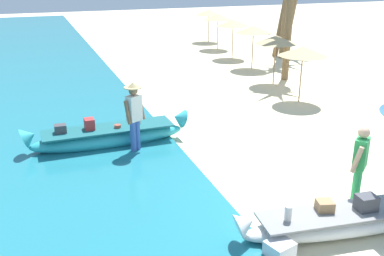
% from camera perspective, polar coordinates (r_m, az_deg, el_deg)
% --- Properties ---
extents(ground_plane, '(80.00, 80.00, 0.00)m').
position_cam_1_polar(ground_plane, '(9.36, 12.58, -8.80)').
color(ground_plane, beige).
extents(boat_white_foreground, '(4.44, 1.19, 0.72)m').
position_cam_1_polar(boat_white_foreground, '(8.47, 19.90, -10.91)').
color(boat_white_foreground, white).
rests_on(boat_white_foreground, ground).
extents(boat_cyan_midground, '(4.27, 0.90, 0.85)m').
position_cam_1_polar(boat_cyan_midground, '(11.66, -10.64, -1.03)').
color(boat_cyan_midground, '#33B2BC').
rests_on(boat_cyan_midground, ground).
extents(person_vendor_hatted, '(0.58, 0.47, 1.84)m').
position_cam_1_polar(person_vendor_hatted, '(10.91, -7.40, 1.90)').
color(person_vendor_hatted, '#3D5BA8').
rests_on(person_vendor_hatted, ground).
extents(person_tourist_customer, '(0.55, 0.50, 1.68)m').
position_cam_1_polar(person_tourist_customer, '(8.96, 20.63, -4.24)').
color(person_tourist_customer, green).
rests_on(person_tourist_customer, ground).
extents(parasol_row_0, '(1.60, 1.60, 1.91)m').
position_cam_1_polar(parasol_row_0, '(15.44, 14.01, 9.51)').
color(parasol_row_0, '#8E6B47').
rests_on(parasol_row_0, ground).
extents(parasol_row_1, '(1.60, 1.60, 1.91)m').
position_cam_1_polar(parasol_row_1, '(17.64, 10.67, 11.04)').
color(parasol_row_1, '#8E6B47').
rests_on(parasol_row_1, ground).
extents(parasol_row_2, '(1.60, 1.60, 1.91)m').
position_cam_1_polar(parasol_row_2, '(20.34, 7.87, 12.38)').
color(parasol_row_2, '#8E6B47').
rests_on(parasol_row_2, ground).
extents(parasol_row_3, '(1.60, 1.60, 1.91)m').
position_cam_1_polar(parasol_row_3, '(22.57, 5.28, 13.24)').
color(parasol_row_3, '#8E6B47').
rests_on(parasol_row_3, ground).
extents(parasol_row_4, '(1.60, 1.60, 1.91)m').
position_cam_1_polar(parasol_row_4, '(25.11, 3.33, 13.99)').
color(parasol_row_4, '#8E6B47').
rests_on(parasol_row_4, ground).
extents(parasol_row_5, '(1.60, 1.60, 1.91)m').
position_cam_1_polar(parasol_row_5, '(27.55, 2.15, 14.56)').
color(parasol_row_5, '#8E6B47').
rests_on(parasol_row_5, ground).
extents(cooler_box, '(0.49, 0.47, 0.33)m').
position_cam_1_polar(cooler_box, '(7.49, 11.11, -15.20)').
color(cooler_box, silver).
rests_on(cooler_box, ground).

